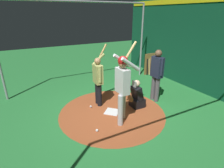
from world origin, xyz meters
name	(u,v)px	position (x,y,z in m)	size (l,w,h in m)	color
ground_plane	(112,112)	(0.00, 0.00, 0.00)	(25.26, 25.26, 0.00)	#287A38
dirt_circle	(112,112)	(0.00, 0.00, 0.00)	(3.27, 3.27, 0.01)	#9E4C28
home_plate	(112,112)	(0.00, 0.00, 0.01)	(0.42, 0.42, 0.01)	white
batter	(123,83)	(-0.02, 0.56, 1.17)	(0.68, 0.49, 2.22)	#B3B3B7
catcher	(136,97)	(-0.86, 0.07, 0.37)	(0.58, 0.40, 0.94)	black
umpire	(157,73)	(-1.72, -0.04, 1.02)	(0.23, 0.49, 1.80)	#4C4C51
visitor	(98,78)	(0.15, -0.67, 0.93)	(0.55, 0.50, 1.99)	black
back_wall	(204,46)	(-3.87, 0.00, 1.75)	(0.23, 9.26, 3.48)	#0F472D
cage_frame	(112,37)	(0.00, 0.00, 2.30)	(5.90, 5.17, 3.32)	gray
bat_rack	(153,64)	(-3.62, -2.40, 0.49)	(1.06, 0.20, 1.05)	olive
baseball_0	(97,130)	(0.81, 0.70, 0.04)	(0.07, 0.07, 0.07)	white
baseball_1	(91,107)	(0.49, -0.57, 0.04)	(0.07, 0.07, 0.07)	white
baseball_2	(127,94)	(-1.07, -0.84, 0.04)	(0.07, 0.07, 0.07)	white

